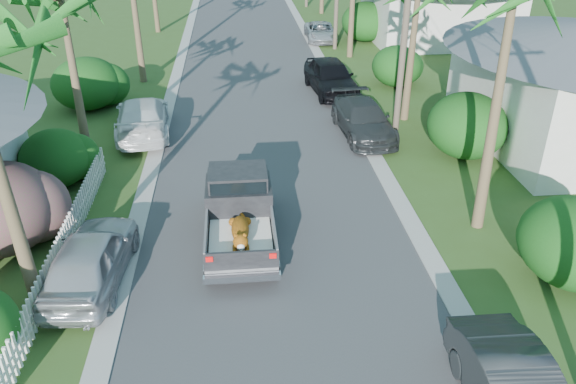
{
  "coord_description": "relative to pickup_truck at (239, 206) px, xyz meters",
  "views": [
    {
      "loc": [
        -1.01,
        -8.45,
        9.28
      ],
      "look_at": [
        0.39,
        6.03,
        1.4
      ],
      "focal_mm": 35.0,
      "sensor_mm": 36.0,
      "label": 1
    }
  ],
  "objects": [
    {
      "name": "curb_right",
      "position": [
        5.37,
        18.98,
        -0.98
      ],
      "size": [
        0.6,
        100.0,
        0.06
      ],
      "primitive_type": "cube",
      "color": "#A5A39E",
      "rests_on": "ground"
    },
    {
      "name": "shrub_r_b",
      "position": [
        8.87,
        4.98,
        0.24
      ],
      "size": [
        3.0,
        3.3,
        2.5
      ],
      "primitive_type": "ellipsoid",
      "color": "#163E11",
      "rests_on": "ground"
    },
    {
      "name": "parked_car_rd",
      "position": [
        6.07,
        24.31,
        -0.42
      ],
      "size": [
        2.05,
        4.3,
        1.18
      ],
      "primitive_type": "imported",
      "rotation": [
        0.0,
        0.0,
        -0.02
      ],
      "color": "#B2B5BA",
      "rests_on": "ground"
    },
    {
      "name": "parked_car_rf",
      "position": [
        4.9,
        13.05,
        -0.16
      ],
      "size": [
        2.52,
        5.18,
        1.7
      ],
      "primitive_type": "imported",
      "rotation": [
        0.0,
        0.0,
        0.11
      ],
      "color": "black",
      "rests_on": "ground"
    },
    {
      "name": "utility_pole_b",
      "position": [
        6.67,
        6.98,
        3.59
      ],
      "size": [
        1.6,
        0.26,
        9.0
      ],
      "color": "brown",
      "rests_on": "ground"
    },
    {
      "name": "pickup_truck",
      "position": [
        0.0,
        0.0,
        0.0
      ],
      "size": [
        1.98,
        5.12,
        2.06
      ],
      "color": "black",
      "rests_on": "ground"
    },
    {
      "name": "house_right_far",
      "position": [
        14.07,
        23.98,
        1.11
      ],
      "size": [
        9.0,
        8.0,
        4.6
      ],
      "color": "silver",
      "rests_on": "ground"
    },
    {
      "name": "shrub_r_d",
      "position": [
        9.07,
        23.98,
        0.29
      ],
      "size": [
        3.2,
        3.52,
        2.6
      ],
      "primitive_type": "ellipsoid",
      "color": "#163E11",
      "rests_on": "ground"
    },
    {
      "name": "picket_fence",
      "position": [
        -4.93,
        -0.52,
        -0.51
      ],
      "size": [
        0.1,
        11.0,
        1.0
      ],
      "primitive_type": "cube",
      "color": "white",
      "rests_on": "ground"
    },
    {
      "name": "parked_car_lf",
      "position": [
        -3.93,
        8.4,
        -0.24
      ],
      "size": [
        2.7,
        5.49,
        1.54
      ],
      "primitive_type": "imported",
      "rotation": [
        0.0,
        0.0,
        3.25
      ],
      "color": "white",
      "rests_on": "ground"
    },
    {
      "name": "parked_car_rm",
      "position": [
        5.36,
        7.38,
        -0.31
      ],
      "size": [
        2.31,
        4.94,
        1.4
      ],
      "primitive_type": "imported",
      "rotation": [
        0.0,
        0.0,
        0.07
      ],
      "color": "#2B2E30",
      "rests_on": "ground"
    },
    {
      "name": "curb_left",
      "position": [
        -3.23,
        18.98,
        -0.98
      ],
      "size": [
        0.6,
        100.0,
        0.06
      ],
      "primitive_type": "cube",
      "color": "#A5A39E",
      "rests_on": "ground"
    },
    {
      "name": "shrub_l_c",
      "position": [
        -6.33,
        3.98,
        -0.01
      ],
      "size": [
        2.4,
        2.64,
        2.0
      ],
      "primitive_type": "ellipsoid",
      "color": "#163E11",
      "rests_on": "ground"
    },
    {
      "name": "shrub_r_a",
      "position": [
        8.67,
        -3.02,
        0.14
      ],
      "size": [
        2.8,
        3.08,
        2.3
      ],
      "primitive_type": "ellipsoid",
      "color": "#163E11",
      "rests_on": "ground"
    },
    {
      "name": "road",
      "position": [
        1.07,
        18.98,
        -1.0
      ],
      "size": [
        8.0,
        100.0,
        0.02
      ],
      "primitive_type": "cube",
      "color": "#38383A",
      "rests_on": "ground"
    },
    {
      "name": "shrub_r_c",
      "position": [
        8.57,
        13.98,
        0.04
      ],
      "size": [
        2.6,
        2.86,
        2.1
      ],
      "primitive_type": "ellipsoid",
      "color": "#163E11",
      "rests_on": "ground"
    },
    {
      "name": "parked_car_ln",
      "position": [
        -3.93,
        -1.94,
        -0.27
      ],
      "size": [
        2.09,
        4.49,
        1.49
      ],
      "primitive_type": "imported",
      "rotation": [
        0.0,
        0.0,
        3.06
      ],
      "color": "#BABCC2",
      "rests_on": "ground"
    },
    {
      "name": "shrub_l_b",
      "position": [
        -6.73,
        -0.02,
        0.29
      ],
      "size": [
        3.0,
        3.3,
        2.6
      ],
      "primitive_type": "ellipsoid",
      "color": "#9E1659",
      "rests_on": "ground"
    },
    {
      "name": "shrub_l_d",
      "position": [
        -6.93,
        11.98,
        0.19
      ],
      "size": [
        3.2,
        3.52,
        2.4
      ],
      "primitive_type": "ellipsoid",
      "color": "#163E11",
      "rests_on": "ground"
    }
  ]
}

